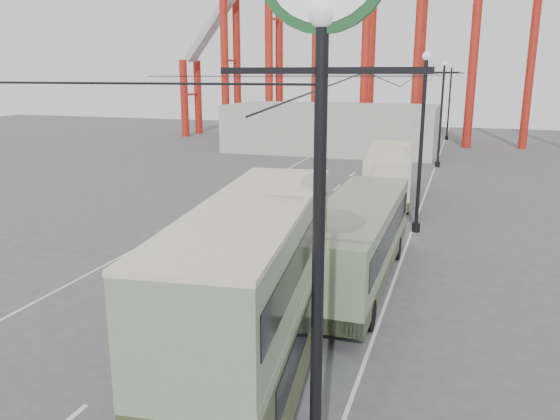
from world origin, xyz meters
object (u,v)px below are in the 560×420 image
(single_decker_cream, at_px, (389,172))
(pedestrian, at_px, (233,257))
(single_decker_green, at_px, (357,239))
(double_decker_bus, at_px, (255,294))
(lamp_post_near, at_px, (321,101))

(single_decker_cream, bearing_deg, pedestrian, -110.14)
(single_decker_green, distance_m, pedestrian, 5.14)
(single_decker_cream, relative_size, pedestrian, 6.31)
(double_decker_bus, xyz_separation_m, pedestrian, (-4.05, 7.92, -2.07))
(single_decker_green, bearing_deg, lamp_post_near, -82.63)
(single_decker_cream, distance_m, pedestrian, 16.90)
(lamp_post_near, relative_size, double_decker_bus, 1.08)
(pedestrian, bearing_deg, single_decker_green, 154.09)
(lamp_post_near, relative_size, single_decker_cream, 0.98)
(lamp_post_near, height_order, single_decker_green, lamp_post_near)
(single_decker_green, bearing_deg, single_decker_cream, 92.97)
(lamp_post_near, xyz_separation_m, single_decker_cream, (-2.48, 28.01, -5.96))
(double_decker_bus, bearing_deg, pedestrian, 109.71)
(double_decker_bus, height_order, pedestrian, double_decker_bus)
(single_decker_green, relative_size, pedestrian, 6.72)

